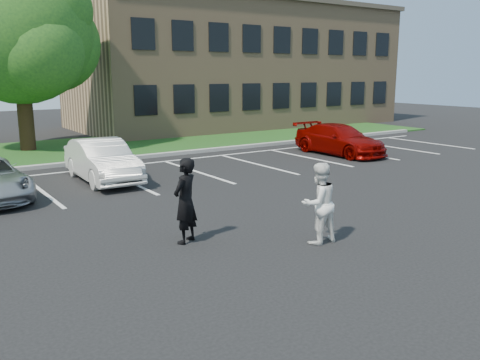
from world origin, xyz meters
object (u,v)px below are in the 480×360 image
Objects in this scene: car_white_sedan at (102,161)px; man_black_suit at (185,201)px; office_building at (237,65)px; car_red_compact at (339,140)px; man_white_shirt at (319,203)px; tree at (20,34)px.

man_black_suit is at bearing -93.85° from car_white_sedan.
car_red_compact is at bearing -105.22° from office_building.
car_white_sedan is at bearing -137.11° from office_building.
man_white_shirt is (-13.00, -22.54, -3.27)m from office_building.
tree is 9.81m from car_white_sedan.
man_black_suit reaches higher than car_white_sedan.
car_white_sedan is (0.70, 7.27, -0.23)m from man_black_suit.
office_building reaches higher than man_black_suit.
man_white_shirt is (2.21, -17.54, -4.46)m from tree.
office_building is 11.91× the size of man_black_suit.
car_red_compact is at bearing -179.02° from man_black_suit.
tree reaches higher than office_building.
car_white_sedan reaches higher than car_red_compact.
car_white_sedan is at bearing -77.37° from man_white_shirt.
tree is at bearing -161.78° from office_building.
man_white_shirt is at bearing -82.82° from tree.
car_red_compact is (11.56, 6.89, -0.26)m from man_black_suit.
office_building is at bearing 74.02° from car_red_compact.
car_white_sedan is at bearing -125.32° from man_black_suit.
car_white_sedan is at bearing -86.46° from tree.
man_white_shirt is 0.38× the size of car_red_compact.
car_red_compact is (10.86, -0.38, -0.04)m from car_white_sedan.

